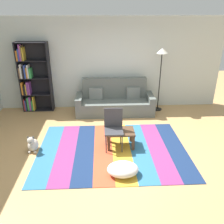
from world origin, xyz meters
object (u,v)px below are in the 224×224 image
(bookshelf, at_px, (32,80))
(dog, at_px, (33,144))
(pouf, at_px, (123,169))
(coffee_table, at_px, (120,134))
(folding_chair, at_px, (113,125))
(couch, at_px, (115,102))
(standing_lamp, at_px, (162,59))
(tv_remote, at_px, (121,131))

(bookshelf, xyz_separation_m, dog, (0.53, -2.31, -0.80))
(pouf, height_order, dog, dog)
(coffee_table, distance_m, folding_chair, 0.28)
(couch, xyz_separation_m, bookshelf, (-2.43, 0.29, 0.63))
(dog, bearing_deg, couch, 46.74)
(couch, bearing_deg, standing_lamp, 5.50)
(bookshelf, relative_size, folding_chair, 2.26)
(dog, xyz_separation_m, tv_remote, (1.91, 0.06, 0.24))
(pouf, bearing_deg, folding_chair, 96.86)
(coffee_table, distance_m, standing_lamp, 2.74)
(bookshelf, bearing_deg, dog, -77.11)
(pouf, relative_size, dog, 1.47)
(standing_lamp, distance_m, folding_chair, 2.74)
(coffee_table, height_order, tv_remote, tv_remote)
(bookshelf, height_order, dog, bookshelf)
(couch, relative_size, standing_lamp, 1.22)
(coffee_table, xyz_separation_m, folding_chair, (-0.16, -0.02, 0.23))
(tv_remote, bearing_deg, bookshelf, 120.70)
(standing_lamp, bearing_deg, couch, -174.50)
(coffee_table, relative_size, pouf, 1.04)
(couch, relative_size, pouf, 3.86)
(bookshelf, bearing_deg, couch, -6.71)
(pouf, bearing_deg, bookshelf, 126.82)
(couch, height_order, tv_remote, couch)
(couch, xyz_separation_m, standing_lamp, (1.33, 0.13, 1.21))
(couch, bearing_deg, coffee_table, -89.70)
(folding_chair, bearing_deg, tv_remote, 47.75)
(tv_remote, bearing_deg, standing_lamp, 40.97)
(dog, bearing_deg, bookshelf, 102.89)
(bookshelf, bearing_deg, tv_remote, -42.66)
(coffee_table, relative_size, folding_chair, 0.68)
(couch, height_order, standing_lamp, standing_lamp)
(couch, xyz_separation_m, dog, (-1.90, -2.02, -0.18))
(bookshelf, xyz_separation_m, pouf, (2.40, -3.21, -0.84))
(coffee_table, height_order, pouf, coffee_table)
(coffee_table, distance_m, dog, 1.92)
(couch, height_order, pouf, couch)
(dog, bearing_deg, tv_remote, 1.78)
(pouf, xyz_separation_m, folding_chair, (-0.12, 0.99, 0.41))
(coffee_table, bearing_deg, standing_lamp, 57.09)
(standing_lamp, xyz_separation_m, tv_remote, (-1.33, -2.09, -1.15))
(dog, distance_m, tv_remote, 1.93)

